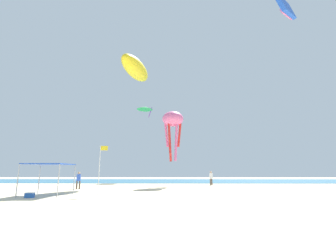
# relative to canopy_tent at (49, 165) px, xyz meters

# --- Properties ---
(ground) EXTENTS (110.00, 110.00, 0.10)m
(ground) POSITION_rel_canopy_tent_xyz_m (8.18, -0.64, -2.26)
(ground) COLOR beige
(ocean_strip) EXTENTS (110.00, 19.85, 0.03)m
(ocean_strip) POSITION_rel_canopy_tent_xyz_m (8.18, 28.48, -2.20)
(ocean_strip) COLOR teal
(ocean_strip) RESTS_ON ground
(canopy_tent) EXTENTS (2.94, 3.02, 2.33)m
(canopy_tent) POSITION_rel_canopy_tent_xyz_m (0.00, 0.00, 0.00)
(canopy_tent) COLOR #B2B2B7
(canopy_tent) RESTS_ON ground
(person_near_tent) EXTENTS (0.42, 0.42, 1.75)m
(person_near_tent) POSITION_rel_canopy_tent_xyz_m (14.37, 14.46, -1.18)
(person_near_tent) COLOR brown
(person_near_tent) RESTS_ON ground
(person_leftmost) EXTENTS (0.46, 0.41, 1.71)m
(person_leftmost) POSITION_rel_canopy_tent_xyz_m (-0.21, 7.01, -1.20)
(person_leftmost) COLOR brown
(person_leftmost) RESTS_ON ground
(banner_flag) EXTENTS (0.61, 0.06, 3.71)m
(banner_flag) POSITION_rel_canopy_tent_xyz_m (3.81, 0.31, 0.02)
(banner_flag) COLOR silver
(banner_flag) RESTS_ON ground
(cooler_box) EXTENTS (0.57, 0.37, 0.35)m
(cooler_box) POSITION_rel_canopy_tent_xyz_m (-0.39, -1.62, -2.04)
(cooler_box) COLOR blue
(cooler_box) RESTS_ON ground
(kite_octopus_pink) EXTENTS (2.74, 2.74, 6.33)m
(kite_octopus_pink) POSITION_rel_canopy_tent_xyz_m (9.45, 12.47, 5.76)
(kite_octopus_pink) COLOR pink
(kite_parafoil_blue) EXTENTS (4.41, 5.03, 3.84)m
(kite_parafoil_blue) POSITION_rel_canopy_tent_xyz_m (20.65, 3.00, 15.40)
(kite_parafoil_blue) COLOR blue
(kite_delta_green) EXTENTS (4.08, 4.08, 2.36)m
(kite_delta_green) POSITION_rel_canopy_tent_xyz_m (4.21, 27.11, 11.15)
(kite_delta_green) COLOR green
(kite_inflatable_yellow) EXTENTS (4.06, 8.42, 2.91)m
(kite_inflatable_yellow) POSITION_rel_canopy_tent_xyz_m (4.40, 12.80, 13.17)
(kite_inflatable_yellow) COLOR yellow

